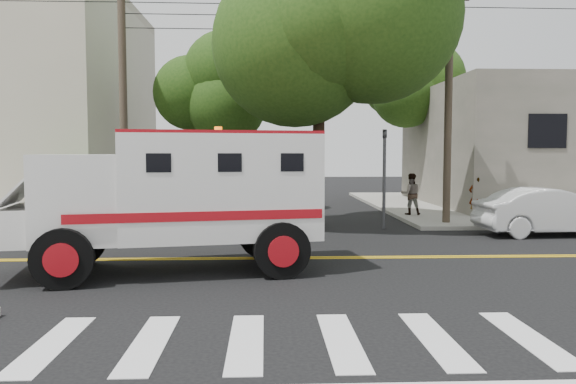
{
  "coord_description": "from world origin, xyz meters",
  "views": [
    {
      "loc": [
        -0.52,
        -14.53,
        2.76
      ],
      "look_at": [
        0.16,
        2.01,
        1.6
      ],
      "focal_mm": 35.0,
      "sensor_mm": 36.0,
      "label": 1
    }
  ],
  "objects_px": {
    "parked_sedan": "(550,212)",
    "pedestrian_a": "(476,196)",
    "armored_truck": "(179,192)",
    "pedestrian_b": "(411,194)"
  },
  "relations": [
    {
      "from": "pedestrian_a",
      "to": "pedestrian_b",
      "type": "bearing_deg",
      "value": -10.16
    },
    {
      "from": "parked_sedan",
      "to": "pedestrian_a",
      "type": "distance_m",
      "value": 4.5
    },
    {
      "from": "armored_truck",
      "to": "parked_sedan",
      "type": "height_order",
      "value": "armored_truck"
    },
    {
      "from": "armored_truck",
      "to": "pedestrian_a",
      "type": "distance_m",
      "value": 14.41
    },
    {
      "from": "pedestrian_b",
      "to": "parked_sedan",
      "type": "bearing_deg",
      "value": 127.68
    },
    {
      "from": "armored_truck",
      "to": "pedestrian_b",
      "type": "bearing_deg",
      "value": 41.48
    },
    {
      "from": "pedestrian_a",
      "to": "pedestrian_b",
      "type": "relative_size",
      "value": 0.94
    },
    {
      "from": "armored_truck",
      "to": "pedestrian_a",
      "type": "xyz_separation_m",
      "value": [
        10.69,
        9.62,
        -0.88
      ]
    },
    {
      "from": "armored_truck",
      "to": "pedestrian_b",
      "type": "height_order",
      "value": "armored_truck"
    },
    {
      "from": "armored_truck",
      "to": "parked_sedan",
      "type": "relative_size",
      "value": 1.55
    }
  ]
}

